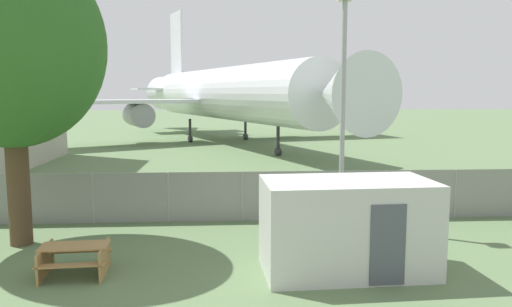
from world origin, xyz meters
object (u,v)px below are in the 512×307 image
Objects in this scene: portable_cabin at (347,226)px; picnic_bench_near_cabin at (75,256)px; tree_near_hangar at (10,47)px; airplane at (223,94)px.

picnic_bench_near_cabin is (-6.72, 0.14, -0.69)m from portable_cabin.
tree_near_hangar reaches higher than picnic_bench_near_cabin.
picnic_bench_near_cabin is at bearing 175.90° from portable_cabin.
airplane is 33.10m from picnic_bench_near_cabin.
tree_near_hangar is at bearing -32.63° from airplane.
picnic_bench_near_cabin is 0.20× the size of tree_near_hangar.
airplane is 30.63m from tree_near_hangar.
tree_near_hangar reaches higher than portable_cabin.
portable_cabin is at bearing -1.19° from picnic_bench_near_cabin.
portable_cabin is at bearing -17.09° from tree_near_hangar.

